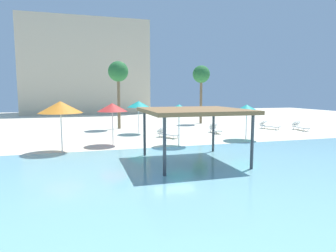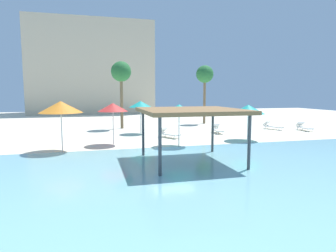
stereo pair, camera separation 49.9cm
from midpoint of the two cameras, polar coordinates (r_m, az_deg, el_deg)
ground_plane at (r=16.86m, az=2.61°, el=-5.15°), size 80.00×80.00×0.00m
lagoon_water at (r=12.09m, az=10.08°, el=-9.89°), size 44.00×13.50×0.04m
shade_pavilion at (r=14.12m, az=5.55°, el=2.76°), size 4.73×4.73×2.64m
beach_umbrella_teal_0 at (r=24.34m, az=-4.84°, el=4.28°), size 1.92×1.92×2.73m
beach_umbrella_orange_1 at (r=17.82m, az=-19.55°, el=3.53°), size 2.48×2.48×2.94m
beach_umbrella_teal_2 at (r=21.66m, az=16.10°, el=3.18°), size 2.34×2.34×2.56m
beach_umbrella_teal_3 at (r=18.54m, az=2.95°, el=3.33°), size 2.17×2.17×2.68m
beach_umbrella_red_4 at (r=19.35m, az=-10.05°, el=3.63°), size 1.98×1.98×2.74m
lounge_chair_0 at (r=22.25m, az=0.65°, el=-1.41°), size 1.46×1.95×0.74m
lounge_chair_1 at (r=29.01m, az=20.18°, el=0.05°), size 1.28×1.98×0.74m
lounge_chair_2 at (r=29.20m, az=25.52°, el=-0.14°), size 0.81×1.95×0.74m
lounge_chair_3 at (r=25.14m, az=10.21°, el=-0.59°), size 0.89×1.97×0.74m
palm_tree_0 at (r=28.06m, az=-8.68°, el=10.20°), size 1.90×1.90×6.34m
palm_tree_1 at (r=32.50m, az=7.67°, el=9.78°), size 1.90×1.90×6.38m
hotel_block_0 at (r=51.46m, az=-14.35°, el=10.85°), size 19.55×9.79×14.86m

